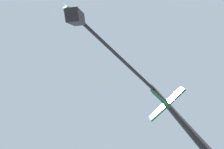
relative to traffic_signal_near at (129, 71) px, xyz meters
The scene contains 1 object.
traffic_signal_near is the anchor object (origin of this frame).
Camera 1 is at (-5.47, -5.21, 1.68)m, focal length 24.65 mm.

